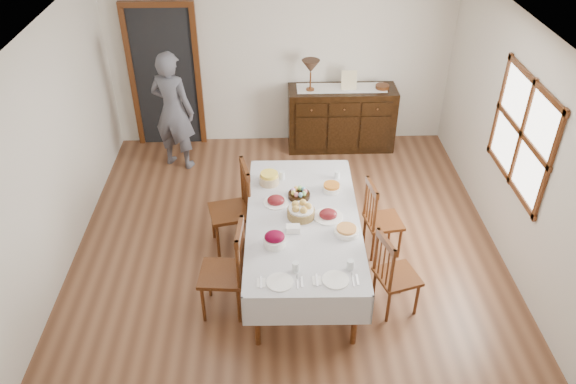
{
  "coord_description": "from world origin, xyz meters",
  "views": [
    {
      "loc": [
        -0.17,
        -4.83,
        4.35
      ],
      "look_at": [
        0.0,
        0.1,
        0.95
      ],
      "focal_mm": 35.0,
      "sensor_mm": 36.0,
      "label": 1
    }
  ],
  "objects_px": {
    "chair_left_far": "(234,207)",
    "person": "(173,107)",
    "chair_right_near": "(394,273)",
    "table_lamp": "(311,67)",
    "dining_table": "(303,225)",
    "chair_left_near": "(227,270)",
    "sideboard": "(341,118)",
    "chair_right_far": "(380,218)"
  },
  "relations": [
    {
      "from": "chair_left_far",
      "to": "person",
      "type": "height_order",
      "value": "person"
    },
    {
      "from": "chair_left_far",
      "to": "chair_right_near",
      "type": "relative_size",
      "value": 1.13
    },
    {
      "from": "person",
      "to": "table_lamp",
      "type": "bearing_deg",
      "value": -145.58
    },
    {
      "from": "dining_table",
      "to": "chair_left_far",
      "type": "bearing_deg",
      "value": 144.23
    },
    {
      "from": "dining_table",
      "to": "chair_left_near",
      "type": "relative_size",
      "value": 2.19
    },
    {
      "from": "person",
      "to": "chair_right_near",
      "type": "bearing_deg",
      "value": 153.18
    },
    {
      "from": "chair_left_near",
      "to": "chair_right_near",
      "type": "xyz_separation_m",
      "value": [
        1.67,
        -0.05,
        -0.06
      ]
    },
    {
      "from": "chair_left_near",
      "to": "sideboard",
      "type": "relative_size",
      "value": 0.67
    },
    {
      "from": "chair_right_near",
      "to": "chair_right_far",
      "type": "relative_size",
      "value": 1.01
    },
    {
      "from": "chair_left_near",
      "to": "chair_right_far",
      "type": "bearing_deg",
      "value": 122.16
    },
    {
      "from": "person",
      "to": "table_lamp",
      "type": "xyz_separation_m",
      "value": [
        1.93,
        0.41,
        0.39
      ]
    },
    {
      "from": "chair_left_far",
      "to": "sideboard",
      "type": "height_order",
      "value": "chair_left_far"
    },
    {
      "from": "dining_table",
      "to": "sideboard",
      "type": "relative_size",
      "value": 1.47
    },
    {
      "from": "chair_right_far",
      "to": "sideboard",
      "type": "bearing_deg",
      "value": -5.17
    },
    {
      "from": "chair_left_far",
      "to": "chair_right_near",
      "type": "height_order",
      "value": "chair_left_far"
    },
    {
      "from": "chair_right_near",
      "to": "chair_right_far",
      "type": "xyz_separation_m",
      "value": [
        0.02,
        0.92,
        -0.0
      ]
    },
    {
      "from": "chair_left_near",
      "to": "table_lamp",
      "type": "xyz_separation_m",
      "value": [
        1.04,
        3.33,
        0.77
      ]
    },
    {
      "from": "chair_right_near",
      "to": "table_lamp",
      "type": "height_order",
      "value": "table_lamp"
    },
    {
      "from": "dining_table",
      "to": "chair_right_far",
      "type": "bearing_deg",
      "value": 24.06
    },
    {
      "from": "sideboard",
      "to": "table_lamp",
      "type": "bearing_deg",
      "value": -175.42
    },
    {
      "from": "chair_left_far",
      "to": "chair_right_far",
      "type": "xyz_separation_m",
      "value": [
        1.66,
        -0.19,
        -0.07
      ]
    },
    {
      "from": "chair_left_far",
      "to": "chair_right_near",
      "type": "distance_m",
      "value": 1.98
    },
    {
      "from": "dining_table",
      "to": "chair_right_near",
      "type": "bearing_deg",
      "value": -30.2
    },
    {
      "from": "chair_left_far",
      "to": "table_lamp",
      "type": "distance_m",
      "value": 2.6
    },
    {
      "from": "chair_left_near",
      "to": "chair_left_far",
      "type": "relative_size",
      "value": 0.99
    },
    {
      "from": "chair_left_far",
      "to": "chair_right_far",
      "type": "height_order",
      "value": "chair_left_far"
    },
    {
      "from": "chair_right_far",
      "to": "table_lamp",
      "type": "xyz_separation_m",
      "value": [
        -0.64,
        2.46,
        0.83
      ]
    },
    {
      "from": "person",
      "to": "chair_left_near",
      "type": "bearing_deg",
      "value": 129.39
    },
    {
      "from": "chair_right_far",
      "to": "chair_left_far",
      "type": "bearing_deg",
      "value": 74.67
    },
    {
      "from": "chair_right_near",
      "to": "sideboard",
      "type": "bearing_deg",
      "value": -14.23
    },
    {
      "from": "chair_right_near",
      "to": "chair_right_far",
      "type": "bearing_deg",
      "value": -17.75
    },
    {
      "from": "chair_left_far",
      "to": "sideboard",
      "type": "relative_size",
      "value": 0.68
    },
    {
      "from": "chair_left_far",
      "to": "chair_right_far",
      "type": "relative_size",
      "value": 1.14
    },
    {
      "from": "chair_right_near",
      "to": "chair_left_far",
      "type": "bearing_deg",
      "value": 39.37
    },
    {
      "from": "dining_table",
      "to": "table_lamp",
      "type": "height_order",
      "value": "table_lamp"
    },
    {
      "from": "chair_left_far",
      "to": "sideboard",
      "type": "xyz_separation_m",
      "value": [
        1.5,
        2.31,
        -0.07
      ]
    },
    {
      "from": "chair_right_far",
      "to": "person",
      "type": "height_order",
      "value": "person"
    },
    {
      "from": "chair_left_far",
      "to": "table_lamp",
      "type": "bearing_deg",
      "value": 142.68
    },
    {
      "from": "chair_left_far",
      "to": "table_lamp",
      "type": "height_order",
      "value": "table_lamp"
    },
    {
      "from": "chair_left_near",
      "to": "chair_left_far",
      "type": "bearing_deg",
      "value": -176.36
    },
    {
      "from": "chair_right_far",
      "to": "table_lamp",
      "type": "height_order",
      "value": "table_lamp"
    },
    {
      "from": "chair_left_far",
      "to": "chair_right_near",
      "type": "xyz_separation_m",
      "value": [
        1.64,
        -1.11,
        -0.06
      ]
    }
  ]
}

